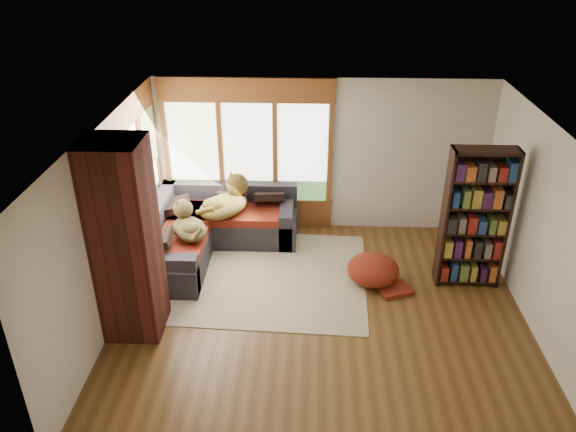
% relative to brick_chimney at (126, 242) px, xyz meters
% --- Properties ---
extents(floor, '(5.50, 5.50, 0.00)m').
position_rel_brick_chimney_xyz_m(floor, '(2.40, 0.35, -1.30)').
color(floor, '#523416').
rests_on(floor, ground).
extents(ceiling, '(5.50, 5.50, 0.00)m').
position_rel_brick_chimney_xyz_m(ceiling, '(2.40, 0.35, 1.30)').
color(ceiling, white).
extents(wall_back, '(5.50, 0.04, 2.60)m').
position_rel_brick_chimney_xyz_m(wall_back, '(2.40, 2.85, 0.00)').
color(wall_back, silver).
rests_on(wall_back, ground).
extents(wall_front, '(5.50, 0.04, 2.60)m').
position_rel_brick_chimney_xyz_m(wall_front, '(2.40, -2.15, 0.00)').
color(wall_front, silver).
rests_on(wall_front, ground).
extents(wall_left, '(0.04, 5.00, 2.60)m').
position_rel_brick_chimney_xyz_m(wall_left, '(-0.35, 0.35, 0.00)').
color(wall_left, silver).
rests_on(wall_left, ground).
extents(wall_right, '(0.04, 5.00, 2.60)m').
position_rel_brick_chimney_xyz_m(wall_right, '(5.15, 0.35, 0.00)').
color(wall_right, silver).
rests_on(wall_right, ground).
extents(windows_back, '(2.82, 0.10, 1.90)m').
position_rel_brick_chimney_xyz_m(windows_back, '(1.20, 2.82, 0.05)').
color(windows_back, brown).
rests_on(windows_back, wall_back).
extents(windows_left, '(0.10, 2.62, 1.90)m').
position_rel_brick_chimney_xyz_m(windows_left, '(-0.32, 1.55, 0.05)').
color(windows_left, brown).
rests_on(windows_left, wall_left).
extents(roller_blind, '(0.03, 0.72, 0.90)m').
position_rel_brick_chimney_xyz_m(roller_blind, '(-0.29, 2.38, 0.45)').
color(roller_blind, '#8B9F6C').
rests_on(roller_blind, wall_left).
extents(brick_chimney, '(0.70, 0.70, 2.60)m').
position_rel_brick_chimney_xyz_m(brick_chimney, '(0.00, 0.00, 0.00)').
color(brick_chimney, '#471914').
rests_on(brick_chimney, ground).
extents(sectional_sofa, '(2.20, 2.20, 0.80)m').
position_rel_brick_chimney_xyz_m(sectional_sofa, '(0.45, 2.05, -1.00)').
color(sectional_sofa, black).
rests_on(sectional_sofa, ground).
extents(area_rug, '(3.49, 2.73, 0.01)m').
position_rel_brick_chimney_xyz_m(area_rug, '(1.40, 1.25, -1.29)').
color(area_rug, beige).
rests_on(area_rug, ground).
extents(bookshelf, '(0.90, 0.30, 2.10)m').
position_rel_brick_chimney_xyz_m(bookshelf, '(4.54, 1.21, -0.25)').
color(bookshelf, black).
rests_on(bookshelf, ground).
extents(pouf, '(0.94, 0.94, 0.41)m').
position_rel_brick_chimney_xyz_m(pouf, '(3.18, 1.16, -1.08)').
color(pouf, maroon).
rests_on(pouf, area_rug).
extents(dog_tan, '(1.01, 1.07, 0.52)m').
position_rel_brick_chimney_xyz_m(dog_tan, '(0.91, 2.18, -0.50)').
color(dog_tan, brown).
rests_on(dog_tan, sectional_sofa).
extents(dog_brindle, '(0.76, 0.87, 0.42)m').
position_rel_brick_chimney_xyz_m(dog_brindle, '(0.42, 1.46, -0.55)').
color(dog_brindle, '#342713').
rests_on(dog_brindle, sectional_sofa).
extents(throw_pillows, '(1.98, 1.68, 0.45)m').
position_rel_brick_chimney_xyz_m(throw_pillows, '(0.53, 2.10, -0.51)').
color(throw_pillows, black).
rests_on(throw_pillows, sectional_sofa).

